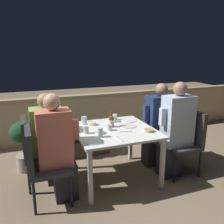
{
  "coord_description": "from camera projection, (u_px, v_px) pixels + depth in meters",
  "views": [
    {
      "loc": [
        -1.09,
        -2.81,
        1.77
      ],
      "look_at": [
        0.0,
        0.08,
        0.95
      ],
      "focal_mm": 38.0,
      "sensor_mm": 36.0,
      "label": 1
    }
  ],
  "objects": [
    {
      "name": "beer_bottle",
      "position": [
        111.0,
        121.0,
        3.25
      ],
      "size": [
        0.07,
        0.07,
        0.23
      ],
      "color": "brown",
      "rests_on": "dining_table"
    },
    {
      "name": "person_coral_top",
      "position": [
        58.0,
        148.0,
        2.74
      ],
      "size": [
        0.48,
        0.26,
        1.31
      ],
      "color": "#282833",
      "rests_on": "ground_plane"
    },
    {
      "name": "glass_cup_2",
      "position": [
        86.0,
        130.0,
        3.01
      ],
      "size": [
        0.07,
        0.07,
        0.1
      ],
      "color": "silver",
      "rests_on": "dining_table"
    },
    {
      "name": "ground_plane",
      "position": [
        114.0,
        178.0,
        3.37
      ],
      "size": [
        16.0,
        16.0,
        0.0
      ],
      "primitive_type": "plane",
      "color": "#847056"
    },
    {
      "name": "glass_cup_0",
      "position": [
        84.0,
        120.0,
        3.38
      ],
      "size": [
        0.08,
        0.08,
        0.11
      ],
      "color": "silver",
      "rests_on": "dining_table"
    },
    {
      "name": "potted_plant",
      "position": [
        23.0,
        141.0,
        3.47
      ],
      "size": [
        0.36,
        0.36,
        0.77
      ],
      "color": "#B2A899",
      "rests_on": "ground_plane"
    },
    {
      "name": "bowl_0",
      "position": [
        92.0,
        123.0,
        3.35
      ],
      "size": [
        0.12,
        0.12,
        0.05
      ],
      "color": "silver",
      "rests_on": "dining_table"
    },
    {
      "name": "fork_1",
      "position": [
        126.0,
        132.0,
        3.08
      ],
      "size": [
        0.17,
        0.07,
        0.01
      ],
      "color": "silver",
      "rests_on": "dining_table"
    },
    {
      "name": "bowl_1",
      "position": [
        149.0,
        130.0,
        3.09
      ],
      "size": [
        0.13,
        0.13,
        0.03
      ],
      "color": "tan",
      "rests_on": "dining_table"
    },
    {
      "name": "plate_0",
      "position": [
        93.0,
        142.0,
        2.73
      ],
      "size": [
        0.2,
        0.2,
        0.01
      ],
      "color": "white",
      "rests_on": "dining_table"
    },
    {
      "name": "person_blue_shirt",
      "position": [
        175.0,
        130.0,
        3.3
      ],
      "size": [
        0.49,
        0.26,
        1.35
      ],
      "color": "#282833",
      "rests_on": "ground_plane"
    },
    {
      "name": "glass_cup_5",
      "position": [
        115.0,
        117.0,
        3.59
      ],
      "size": [
        0.07,
        0.07,
        0.09
      ],
      "color": "silver",
      "rests_on": "dining_table"
    },
    {
      "name": "chair_right_far",
      "position": [
        169.0,
        129.0,
        3.75
      ],
      "size": [
        0.47,
        0.47,
        0.93
      ],
      "color": "#333338",
      "rests_on": "ground_plane"
    },
    {
      "name": "glass_cup_1",
      "position": [
        114.0,
        119.0,
        3.49
      ],
      "size": [
        0.08,
        0.08,
        0.09
      ],
      "color": "silver",
      "rests_on": "dining_table"
    },
    {
      "name": "chair_right_near",
      "position": [
        187.0,
        137.0,
        3.41
      ],
      "size": [
        0.47,
        0.47,
        0.93
      ],
      "color": "#333338",
      "rests_on": "ground_plane"
    },
    {
      "name": "person_green_blouse",
      "position": [
        50.0,
        139.0,
        3.12
      ],
      "size": [
        0.49,
        0.26,
        1.24
      ],
      "color": "#282833",
      "rests_on": "ground_plane"
    },
    {
      "name": "chair_left_far",
      "position": [
        34.0,
        146.0,
        3.07
      ],
      "size": [
        0.47,
        0.47,
        0.93
      ],
      "color": "#333338",
      "rests_on": "ground_plane"
    },
    {
      "name": "dining_table",
      "position": [
        114.0,
        135.0,
        3.2
      ],
      "size": [
        1.05,
        1.05,
        0.73
      ],
      "color": "white",
      "rests_on": "ground_plane"
    },
    {
      "name": "planter_hedge",
      "position": [
        84.0,
        135.0,
        4.09
      ],
      "size": [
        0.81,
        0.47,
        0.61
      ],
      "color": "brown",
      "rests_on": "ground_plane"
    },
    {
      "name": "glass_cup_3",
      "position": [
        110.0,
        128.0,
        3.12
      ],
      "size": [
        0.07,
        0.07,
        0.08
      ],
      "color": "silver",
      "rests_on": "dining_table"
    },
    {
      "name": "glass_cup_4",
      "position": [
        100.0,
        132.0,
        2.88
      ],
      "size": [
        0.06,
        0.06,
        0.12
      ],
      "color": "silver",
      "rests_on": "dining_table"
    },
    {
      "name": "parapet_wall",
      "position": [
        83.0,
        116.0,
        4.83
      ],
      "size": [
        9.0,
        0.18,
        0.89
      ],
      "color": "tan",
      "rests_on": "ground_plane"
    },
    {
      "name": "fork_0",
      "position": [
        120.0,
        139.0,
        2.83
      ],
      "size": [
        0.04,
        0.17,
        0.01
      ],
      "color": "silver",
      "rests_on": "dining_table"
    },
    {
      "name": "person_navy_jumper",
      "position": [
        158.0,
        125.0,
        3.65
      ],
      "size": [
        0.49,
        0.26,
        1.28
      ],
      "color": "#282833",
      "rests_on": "ground_plane"
    },
    {
      "name": "bowl_2",
      "position": [
        100.0,
        132.0,
        3.02
      ],
      "size": [
        0.12,
        0.12,
        0.04
      ],
      "color": "silver",
      "rests_on": "dining_table"
    },
    {
      "name": "plate_2",
      "position": [
        129.0,
        121.0,
        3.54
      ],
      "size": [
        0.21,
        0.21,
        0.01
      ],
      "color": "white",
      "rests_on": "dining_table"
    },
    {
      "name": "plate_1",
      "position": [
        128.0,
        126.0,
        3.3
      ],
      "size": [
        0.23,
        0.23,
        0.01
      ],
      "color": "silver",
      "rests_on": "dining_table"
    },
    {
      "name": "chair_left_near",
      "position": [
        40.0,
        160.0,
        2.69
      ],
      "size": [
        0.47,
        0.47,
        0.93
      ],
      "color": "#333338",
      "rests_on": "ground_plane"
    }
  ]
}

